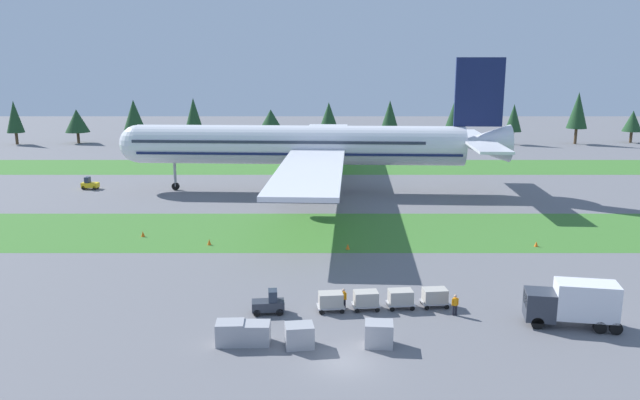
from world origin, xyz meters
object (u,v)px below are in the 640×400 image
object	(u,v)px
cargo_dolly_second	(368,299)
catering_truck	(576,303)
ground_crew_marshaller	(458,304)
cargo_dolly_lead	(333,300)
taxiway_marker_3	(539,244)
taxiway_marker_2	(146,234)
ground_crew_loader	(346,298)
baggage_tug	(272,304)
uld_container_2	(302,336)
cargo_dolly_third	(403,298)
taxiway_marker_1	(212,242)
pushback_tractor	(93,184)
uld_container_1	(259,333)
cargo_dolly_fourth	(438,296)
uld_container_0	(233,333)
uld_container_3	(381,334)
taxiway_marker_0	(350,247)
airliner	(314,145)

from	to	relation	value
cargo_dolly_second	catering_truck	bearing A→B (deg)	-108.16
ground_crew_marshaller	cargo_dolly_lead	bearing A→B (deg)	169.87
cargo_dolly_lead	taxiway_marker_3	distance (m)	29.37
cargo_dolly_lead	taxiway_marker_2	world-z (taller)	cargo_dolly_lead
taxiway_marker_2	cargo_dolly_lead	bearing A→B (deg)	-45.90
ground_crew_marshaller	ground_crew_loader	world-z (taller)	same
baggage_tug	cargo_dolly_second	xyz separation A→B (m)	(7.88, 0.83, 0.10)
ground_crew_loader	uld_container_2	distance (m)	7.77
cargo_dolly_second	cargo_dolly_third	bearing A→B (deg)	-90.00
catering_truck	baggage_tug	bearing A→B (deg)	94.23
taxiway_marker_1	uld_container_2	bearing A→B (deg)	-66.84
pushback_tractor	uld_container_2	bearing A→B (deg)	35.08
ground_crew_loader	taxiway_marker_1	bearing A→B (deg)	-19.89
ground_crew_marshaller	uld_container_1	distance (m)	16.25
cargo_dolly_fourth	uld_container_0	xyz separation A→B (m)	(-15.99, -7.01, -0.08)
pushback_tractor	uld_container_3	size ratio (longest dim) A/B	1.33
cargo_dolly_lead	cargo_dolly_third	size ratio (longest dim) A/B	1.00
cargo_dolly_lead	ground_crew_marshaller	bearing A→B (deg)	-101.34
cargo_dolly_lead	uld_container_2	size ratio (longest dim) A/B	1.17
cargo_dolly_third	uld_container_0	distance (m)	14.73
cargo_dolly_fourth	taxiway_marker_0	bearing A→B (deg)	15.69
baggage_tug	cargo_dolly_second	distance (m)	7.93
cargo_dolly_lead	uld_container_2	xyz separation A→B (m)	(-2.34, -6.56, -0.09)
baggage_tug	cargo_dolly_fourth	distance (m)	13.73
cargo_dolly_third	uld_container_2	xyz separation A→B (m)	(-8.11, -7.17, -0.09)
uld_container_2	taxiway_marker_1	bearing A→B (deg)	113.16
ground_crew_marshaller	uld_container_3	bearing A→B (deg)	-145.20
taxiway_marker_0	taxiway_marker_2	size ratio (longest dim) A/B	0.87
pushback_tractor	ground_crew_marshaller	bearing A→B (deg)	46.10
pushback_tractor	uld_container_3	xyz separation A→B (m)	(41.23, -56.71, 0.07)
cargo_dolly_fourth	uld_container_1	world-z (taller)	uld_container_1
uld_container_1	cargo_dolly_third	bearing A→B (deg)	30.74
taxiway_marker_3	uld_container_1	bearing A→B (deg)	-139.52
baggage_tug	ground_crew_loader	size ratio (longest dim) A/B	1.56
uld_container_1	pushback_tractor	bearing A→B (deg)	119.89
ground_crew_marshaller	taxiway_marker_2	bearing A→B (deg)	138.84
taxiway_marker_2	uld_container_3	bearing A→B (deg)	-49.00
cargo_dolly_fourth	ground_crew_marshaller	distance (m)	2.24
uld_container_3	baggage_tug	bearing A→B (deg)	144.88
uld_container_1	ground_crew_marshaller	bearing A→B (deg)	18.49
taxiway_marker_2	taxiway_marker_3	size ratio (longest dim) A/B	1.20
uld_container_2	taxiway_marker_2	size ratio (longest dim) A/B	2.92
catering_truck	taxiway_marker_3	bearing A→B (deg)	-1.70
airliner	baggage_tug	bearing A→B (deg)	179.81
pushback_tractor	catering_truck	bearing A→B (deg)	49.64
catering_truck	uld_container_3	bearing A→B (deg)	112.82
catering_truck	ground_crew_marshaller	bearing A→B (deg)	86.40
uld_container_0	taxiway_marker_0	xyz separation A→B (m)	(9.49, 23.34, -0.54)
uld_container_3	uld_container_2	bearing A→B (deg)	-178.28
pushback_tractor	ground_crew_marshaller	world-z (taller)	pushback_tractor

